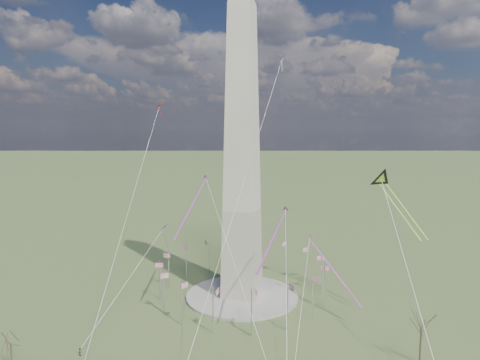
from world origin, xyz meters
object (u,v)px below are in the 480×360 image
(washington_monument, at_px, (242,148))
(person_west, at_px, (80,352))
(tree_near, at_px, (421,325))
(kite_delta_black, at_px, (383,182))

(washington_monument, distance_m, person_west, 70.71)
(tree_near, xyz_separation_m, kite_delta_black, (-8.82, 30.46, 29.02))
(tree_near, height_order, person_west, tree_near)
(washington_monument, height_order, tree_near, washington_monument)
(washington_monument, relative_size, kite_delta_black, 5.08)
(tree_near, distance_m, kite_delta_black, 42.99)
(tree_near, distance_m, person_west, 80.57)
(person_west, bearing_deg, washington_monument, -101.47)
(tree_near, height_order, kite_delta_black, kite_delta_black)
(washington_monument, height_order, person_west, washington_monument)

